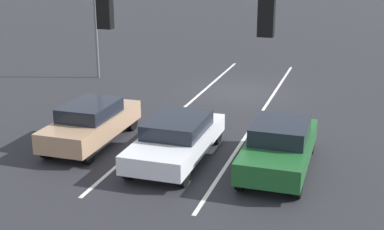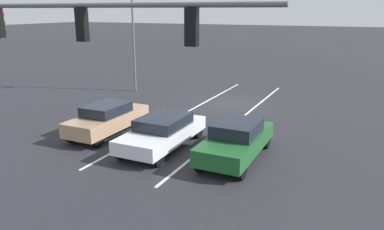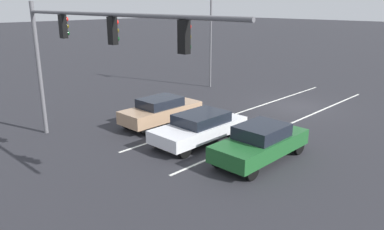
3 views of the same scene
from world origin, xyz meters
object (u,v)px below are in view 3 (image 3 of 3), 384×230
car_tan_rightlane_front (161,110)px  street_lamp_right_shoulder (212,26)px  car_darkgreen_leftlane_front (261,142)px  traffic_signal_gantry (82,42)px  car_white_midlane_front (200,127)px

car_tan_rightlane_front → street_lamp_right_shoulder: 10.39m
car_darkgreen_leftlane_front → traffic_signal_gantry: bearing=40.2°
car_darkgreen_leftlane_front → street_lamp_right_shoulder: 14.49m
car_tan_rightlane_front → traffic_signal_gantry: bearing=102.5°
car_darkgreen_leftlane_front → car_white_midlane_front: (3.23, 0.16, -0.05)m
car_darkgreen_leftlane_front → car_white_midlane_front: 3.24m
car_tan_rightlane_front → street_lamp_right_shoulder: street_lamp_right_shoulder is taller
car_white_midlane_front → traffic_signal_gantry: traffic_signal_gantry is taller
car_white_midlane_front → street_lamp_right_shoulder: size_ratio=0.59×
traffic_signal_gantry → street_lamp_right_shoulder: 14.62m
car_tan_rightlane_front → car_white_midlane_front: (-3.28, 0.50, -0.03)m
car_tan_rightlane_front → street_lamp_right_shoulder: (4.13, -8.74, 3.82)m
car_darkgreen_leftlane_front → car_white_midlane_front: car_darkgreen_leftlane_front is taller
car_darkgreen_leftlane_front → street_lamp_right_shoulder: street_lamp_right_shoulder is taller
car_tan_rightlane_front → car_darkgreen_leftlane_front: (-6.51, 0.34, 0.03)m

